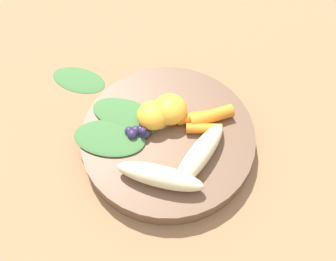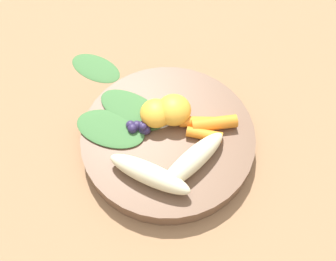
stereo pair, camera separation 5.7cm
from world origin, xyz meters
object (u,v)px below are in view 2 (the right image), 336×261
banana_peeled_left (192,160)px  banana_peeled_right (150,174)px  orange_segment_near (156,113)px  kale_leaf_stray (96,67)px  bowl (168,139)px

banana_peeled_left → banana_peeled_right: (-0.05, -0.03, 0.00)m
orange_segment_near → kale_leaf_stray: bearing=136.0°
banana_peeled_right → orange_segment_near: size_ratio=2.58×
banana_peeled_right → kale_leaf_stray: 0.24m
banana_peeled_right → kale_leaf_stray: (-0.12, 0.20, -0.04)m
bowl → kale_leaf_stray: bowl is taller
bowl → banana_peeled_right: size_ratio=2.13×
banana_peeled_left → orange_segment_near: (-0.06, 0.07, 0.00)m
bowl → banana_peeled_left: banana_peeled_left is taller
orange_segment_near → bowl: bearing=-49.6°
bowl → banana_peeled_right: 0.08m
banana_peeled_right → bowl: bearing=96.9°
bowl → kale_leaf_stray: size_ratio=2.71×
kale_leaf_stray → banana_peeled_left: bearing=159.4°
banana_peeled_left → kale_leaf_stray: (-0.17, 0.18, -0.04)m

